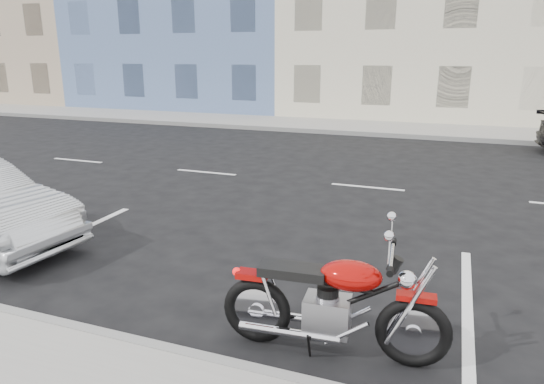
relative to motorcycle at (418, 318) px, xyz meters
The scene contains 5 objects.
ground 6.29m from the motorcycle, 85.55° to the left, with size 120.00×120.00×0.00m, color black.
sidewalk_far 15.62m from the motorcycle, 106.80° to the left, with size 80.00×3.40×0.15m, color gray.
curb_far 14.01m from the motorcycle, 108.81° to the left, with size 80.00×0.12×0.16m, color gray.
bldg_far_west 34.49m from the motorcycle, 138.53° to the left, with size 12.00×12.00×12.00m, color tan.
motorcycle is the anchor object (origin of this frame).
Camera 1 is at (-0.35, -10.39, 2.80)m, focal length 32.00 mm.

